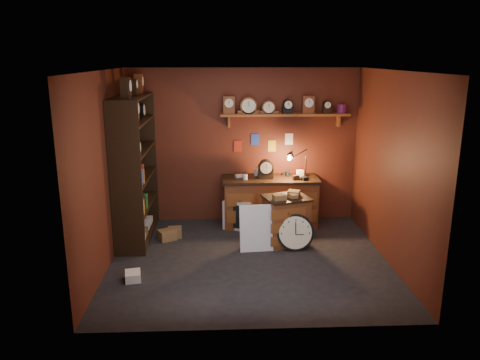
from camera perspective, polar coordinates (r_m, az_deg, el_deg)
name	(u,v)px	position (r m, az deg, el deg)	size (l,w,h in m)	color
floor	(249,260)	(6.94, 1.13, -9.68)	(4.00, 4.00, 0.00)	black
room_shell	(253,142)	(6.53, 1.54, 4.61)	(4.02, 3.62, 2.71)	#582414
shelving_unit	(133,163)	(7.59, -12.94, 2.08)	(0.47, 1.60, 2.58)	black
workbench	(270,199)	(8.19, 3.70, -2.29)	(1.66, 0.66, 1.36)	brown
low_cabinet	(286,218)	(7.43, 5.62, -4.63)	(0.80, 0.73, 0.85)	brown
big_round_clock	(295,232)	(7.22, 6.74, -6.37)	(0.57, 0.18, 0.57)	black
white_panel	(257,250)	(7.27, 2.14, -8.50)	(0.55, 0.02, 0.73)	silver
mini_fridge	(240,213)	(8.14, 0.03, -3.99)	(0.62, 0.64, 0.51)	silver
floor_box_a	(167,235)	(7.71, -8.85, -6.63)	(0.26, 0.22, 0.16)	olive
floor_box_b	(133,276)	(6.49, -12.92, -11.35)	(0.20, 0.24, 0.12)	white
floor_box_c	(175,232)	(7.80, -7.95, -6.33)	(0.22, 0.19, 0.17)	olive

